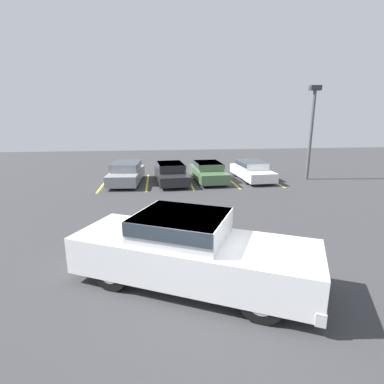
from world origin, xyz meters
TOP-DOWN VIEW (x-y plane):
  - ground_plane at (0.00, 0.00)m, footprint 60.00×60.00m
  - stall_stripe_a at (-4.21, 12.19)m, footprint 0.12×4.99m
  - stall_stripe_b at (-1.53, 12.19)m, footprint 0.12×4.99m
  - stall_stripe_c at (1.16, 12.19)m, footprint 0.12×4.99m
  - stall_stripe_d at (3.84, 12.19)m, footprint 0.12×4.99m
  - stall_stripe_e at (6.53, 12.19)m, footprint 0.12×4.99m
  - pickup_truck at (-0.05, 0.17)m, footprint 6.28×4.49m
  - parked_sedan_a at (-2.79, 12.12)m, footprint 2.08×4.45m
  - parked_sedan_b at (-0.05, 11.98)m, footprint 2.07×4.51m
  - parked_sedan_c at (2.39, 12.25)m, footprint 1.95×4.47m
  - parked_sedan_d at (5.30, 12.26)m, footprint 1.92×4.40m
  - light_post at (8.96, 11.91)m, footprint 0.70×0.36m
  - wheel_stop_curb at (2.73, 15.30)m, footprint 1.89×0.20m

SIDE VIEW (x-z plane):
  - ground_plane at x=0.00m, z-range 0.00..0.00m
  - stall_stripe_a at x=-4.21m, z-range 0.00..0.01m
  - stall_stripe_b at x=-1.53m, z-range 0.00..0.01m
  - stall_stripe_c at x=1.16m, z-range 0.00..0.01m
  - stall_stripe_d at x=3.84m, z-range 0.00..0.01m
  - stall_stripe_e at x=6.53m, z-range 0.00..0.01m
  - wheel_stop_curb at x=2.73m, z-range 0.00..0.14m
  - parked_sedan_d at x=5.30m, z-range 0.04..1.22m
  - parked_sedan_c at x=2.39m, z-range 0.04..1.24m
  - parked_sedan_b at x=-0.05m, z-range 0.04..1.26m
  - parked_sedan_a at x=-2.79m, z-range 0.04..1.35m
  - pickup_truck at x=-0.05m, z-range 0.00..1.82m
  - light_post at x=8.96m, z-range 0.56..6.48m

